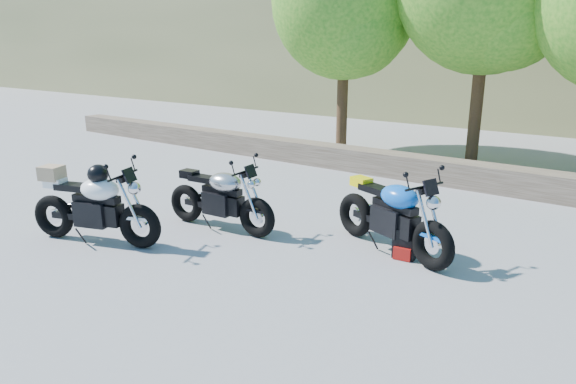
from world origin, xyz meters
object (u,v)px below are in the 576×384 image
at_px(silver_bike, 221,199).
at_px(backpack, 405,244).
at_px(blue_bike, 392,216).
at_px(white_bike, 93,205).

distance_m(silver_bike, backpack, 2.81).
bearing_deg(backpack, blue_bike, 154.04).
height_order(silver_bike, white_bike, white_bike).
xyz_separation_m(silver_bike, blue_bike, (2.49, 0.68, 0.03)).
xyz_separation_m(silver_bike, white_bike, (-1.07, -1.44, 0.08)).
distance_m(blue_bike, backpack, 0.41).
relative_size(silver_bike, blue_bike, 0.98).
bearing_deg(backpack, silver_bike, -173.46).
distance_m(white_bike, blue_bike, 4.14).
xyz_separation_m(silver_bike, backpack, (2.73, 0.59, -0.29)).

